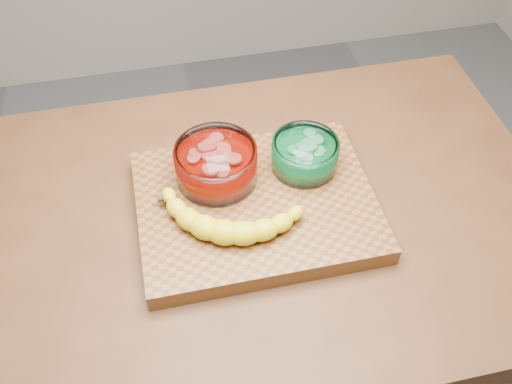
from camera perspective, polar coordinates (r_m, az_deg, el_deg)
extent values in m
cube|color=#4C2B16|center=(1.49, 0.00, -12.96)|extent=(1.20, 0.80, 0.90)
cube|color=brown|center=(1.10, 0.00, -1.37)|extent=(0.45, 0.35, 0.04)
cylinder|color=white|center=(1.10, -4.01, 2.82)|extent=(0.16, 0.16, 0.07)
cylinder|color=#B90D02|center=(1.11, -3.98, 2.43)|extent=(0.14, 0.14, 0.04)
cylinder|color=#EA564A|center=(1.08, -4.06, 3.52)|extent=(0.13, 0.13, 0.02)
cylinder|color=white|center=(1.13, 4.90, 3.77)|extent=(0.13, 0.13, 0.06)
cylinder|color=#118137|center=(1.13, 4.87, 3.47)|extent=(0.11, 0.11, 0.04)
cylinder|color=#5DC777|center=(1.11, 4.96, 4.43)|extent=(0.10, 0.10, 0.02)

